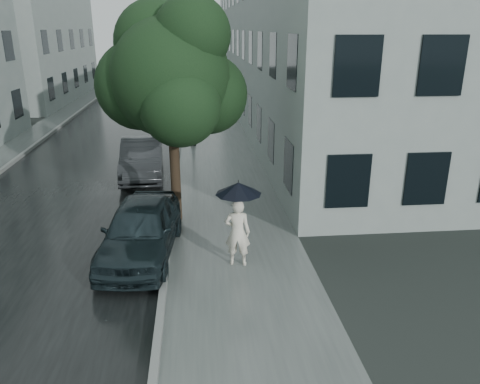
{
  "coord_description": "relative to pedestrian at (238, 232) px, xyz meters",
  "views": [
    {
      "loc": [
        -0.76,
        -10.14,
        5.52
      ],
      "look_at": [
        0.4,
        1.74,
        1.3
      ],
      "focal_mm": 35.0,
      "sensor_mm": 36.0,
      "label": 1
    }
  ],
  "objects": [
    {
      "name": "pedestrian",
      "position": [
        0.0,
        0.0,
        0.0
      ],
      "size": [
        0.68,
        0.5,
        1.69
      ],
      "primitive_type": "imported",
      "rotation": [
        0.0,
        0.0,
        2.97
      ],
      "color": "silver",
      "rests_on": "sidewalk"
    },
    {
      "name": "car_near",
      "position": [
        -2.38,
        0.72,
        -0.13
      ],
      "size": [
        2.1,
        4.37,
        1.44
      ],
      "primitive_type": "imported",
      "rotation": [
        0.0,
        0.0,
        -0.1
      ],
      "color": "black",
      "rests_on": "ground"
    },
    {
      "name": "street_tree",
      "position": [
        -1.56,
        3.19,
        3.4
      ],
      "size": [
        4.34,
        3.94,
        6.37
      ],
      "color": "#332619",
      "rests_on": "ground"
    },
    {
      "name": "lamp_post",
      "position": [
        -1.2,
        12.39,
        2.27
      ],
      "size": [
        0.85,
        0.33,
        5.49
      ],
      "rotation": [
        0.0,
        0.0,
        0.06
      ],
      "color": "black",
      "rests_on": "ground"
    },
    {
      "name": "building_far_b",
      "position": [
        -13.95,
        29.91,
        3.15
      ],
      "size": [
        7.02,
        18.0,
        8.0
      ],
      "color": "gray",
      "rests_on": "ground"
    },
    {
      "name": "building_near",
      "position": [
        5.29,
        19.41,
        3.65
      ],
      "size": [
        7.02,
        36.0,
        9.0
      ],
      "color": "gray",
      "rests_on": "ground"
    },
    {
      "name": "sidewalk",
      "position": [
        0.07,
        11.91,
        -0.85
      ],
      "size": [
        3.5,
        60.0,
        0.01
      ],
      "primitive_type": "cube",
      "color": "slate",
      "rests_on": "ground"
    },
    {
      "name": "car_far",
      "position": [
        -3.02,
        7.57,
        -0.13
      ],
      "size": [
        1.79,
        4.47,
        1.44
      ],
      "primitive_type": "imported",
      "rotation": [
        0.0,
        0.0,
        0.06
      ],
      "color": "#272A2C",
      "rests_on": "ground"
    },
    {
      "name": "sidewalk_far",
      "position": [
        -9.68,
        11.91,
        -0.85
      ],
      "size": [
        1.7,
        60.0,
        0.01
      ],
      "primitive_type": "cube",
      "color": "#4C5451",
      "rests_on": "ground"
    },
    {
      "name": "kerb_far",
      "position": [
        -8.75,
        11.91,
        -0.78
      ],
      "size": [
        0.15,
        60.0,
        0.15
      ],
      "primitive_type": "cube",
      "color": "slate",
      "rests_on": "ground"
    },
    {
      "name": "kerb_near",
      "position": [
        -1.75,
        11.91,
        -0.78
      ],
      "size": [
        0.15,
        60.0,
        0.15
      ],
      "primitive_type": "cube",
      "color": "slate",
      "rests_on": "ground"
    },
    {
      "name": "ground",
      "position": [
        -0.18,
        -0.09,
        -0.85
      ],
      "size": [
        120.0,
        120.0,
        0.0
      ],
      "primitive_type": "plane",
      "color": "black",
      "rests_on": "ground"
    },
    {
      "name": "asphalt_road",
      "position": [
        -5.25,
        11.91,
        -0.85
      ],
      "size": [
        6.85,
        60.0,
        0.0
      ],
      "primitive_type": "cube",
      "color": "black",
      "rests_on": "ground"
    },
    {
      "name": "umbrella",
      "position": [
        0.02,
        -0.05,
        1.14
      ],
      "size": [
        1.41,
        1.41,
        1.25
      ],
      "rotation": [
        0.0,
        0.0,
        0.36
      ],
      "color": "black",
      "rests_on": "ground"
    }
  ]
}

